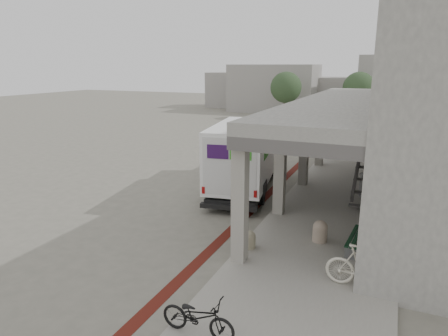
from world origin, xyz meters
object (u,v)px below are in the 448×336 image
at_px(fedex_truck, 246,154).
at_px(bicycle_cream, 364,268).
at_px(utility_cabinet, 366,185).
at_px(bicycle_black, 198,316).
at_px(bench, 357,239).

height_order(fedex_truck, bicycle_cream, fedex_truck).
height_order(utility_cabinet, bicycle_black, utility_cabinet).
bearing_deg(bench, utility_cabinet, 96.13).
xyz_separation_m(utility_cabinet, bicycle_cream, (0.53, -7.47, 0.08)).
relative_size(bench, utility_cabinet, 1.90).
bearing_deg(utility_cabinet, fedex_truck, 173.36).
relative_size(fedex_truck, utility_cabinet, 7.82).
height_order(bench, bicycle_black, bicycle_black).
bearing_deg(bicycle_black, bicycle_cream, -42.21).
height_order(fedex_truck, utility_cabinet, fedex_truck).
distance_m(fedex_truck, bicycle_black, 10.38).
height_order(bench, bicycle_cream, bicycle_cream).
relative_size(utility_cabinet, bicycle_black, 0.59).
xyz_separation_m(utility_cabinet, bicycle_black, (-2.37, -10.59, -0.05)).
bearing_deg(bicycle_cream, fedex_truck, 40.80).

